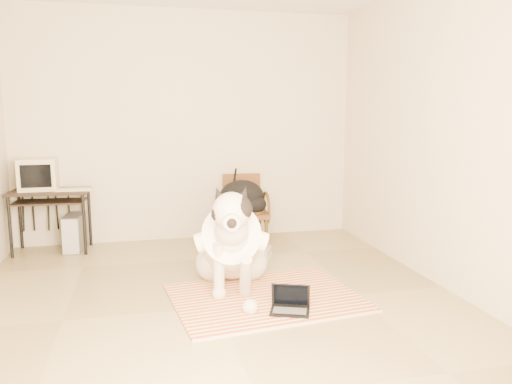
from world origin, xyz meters
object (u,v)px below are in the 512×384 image
object	(u,v)px
computer_desk	(50,199)
rattan_chair	(244,209)
pc_tower	(75,232)
dog	(232,245)
backpack	(244,198)
laptop	(290,304)
crt_monitor	(38,174)

from	to	relation	value
computer_desk	rattan_chair	distance (m)	2.15
computer_desk	pc_tower	bearing A→B (deg)	3.25
computer_desk	rattan_chair	size ratio (longest dim) A/B	1.06
dog	backpack	world-z (taller)	dog
laptop	rattan_chair	size ratio (longest dim) A/B	0.45
backpack	crt_monitor	bearing A→B (deg)	174.09
dog	crt_monitor	world-z (taller)	crt_monitor
computer_desk	pc_tower	size ratio (longest dim) A/B	1.90
pc_tower	rattan_chair	world-z (taller)	rattan_chair
crt_monitor	rattan_chair	xyz separation A→B (m)	(2.25, -0.17, -0.46)
pc_tower	rattan_chair	bearing A→B (deg)	-3.02
crt_monitor	backpack	world-z (taller)	crt_monitor
laptop	crt_monitor	distance (m)	3.26
crt_monitor	backpack	distance (m)	2.27
crt_monitor	rattan_chair	world-z (taller)	crt_monitor
rattan_chair	laptop	bearing A→B (deg)	-92.19
laptop	backpack	xyz separation A→B (m)	(0.07, 2.07, 0.47)
pc_tower	backpack	bearing A→B (deg)	-4.94
pc_tower	backpack	distance (m)	1.93
laptop	backpack	distance (m)	2.13
computer_desk	laptop	bearing A→B (deg)	-47.23
rattan_chair	backpack	distance (m)	0.16
computer_desk	crt_monitor	size ratio (longest dim) A/B	2.12
crt_monitor	pc_tower	xyz separation A→B (m)	(0.35, -0.07, -0.66)
pc_tower	laptop	bearing A→B (deg)	-50.80
dog	computer_desk	xyz separation A→B (m)	(-1.72, 1.58, 0.20)
laptop	computer_desk	xyz separation A→B (m)	(-2.06, 2.22, 0.52)
pc_tower	dog	bearing A→B (deg)	-46.98
dog	laptop	bearing A→B (deg)	-62.34
rattan_chair	computer_desk	bearing A→B (deg)	177.66
dog	rattan_chair	size ratio (longest dim) A/B	1.74
crt_monitor	rattan_chair	bearing A→B (deg)	-4.29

